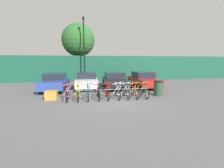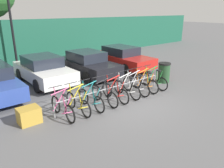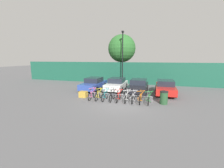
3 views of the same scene
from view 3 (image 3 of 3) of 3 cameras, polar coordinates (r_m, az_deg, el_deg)
name	(u,v)px [view 3 (image 3 of 3)]	position (r m, az deg, el deg)	size (l,w,h in m)	color
ground_plane	(121,103)	(12.12, 3.36, -7.34)	(120.00, 120.00, 0.00)	#59595B
hoarding_wall	(136,73)	(21.05, 9.27, 4.04)	(36.00, 0.16, 3.02)	#19513D
bike_rack	(119,95)	(12.68, 2.81, -4.20)	(5.41, 0.04, 0.57)	gray
bicycle_pink	(92,95)	(13.34, -7.59, -4.13)	(0.68, 1.71, 1.05)	black
bicycle_yellow	(99,95)	(13.10, -5.08, -4.34)	(0.68, 1.71, 1.05)	black
bicycle_teal	(105,96)	(12.91, -2.67, -4.53)	(0.68, 1.71, 1.05)	black
bicycle_black	(112,96)	(12.72, 0.10, -4.73)	(0.68, 1.71, 1.05)	black
bicycle_red	(119,97)	(12.58, 2.55, -4.91)	(0.68, 1.71, 1.05)	black
bicycle_white	(126,97)	(12.44, 5.52, -5.11)	(0.68, 1.71, 1.05)	black
bicycle_silver	(133,98)	(12.35, 8.07, -5.27)	(0.68, 1.71, 1.05)	black
bicycle_orange	(140,98)	(12.29, 10.80, -5.43)	(0.68, 1.71, 1.05)	black
bicycle_green	(149,99)	(12.25, 13.83, -5.59)	(0.68, 1.71, 1.05)	black
car_blue	(94,84)	(17.23, -6.94, 0.10)	(1.91, 4.33, 1.40)	#2D479E
car_white	(117,84)	(16.82, 1.78, -0.07)	(1.91, 4.21, 1.40)	silver
car_black	(138,86)	(16.02, 10.04, -0.71)	(1.91, 4.27, 1.40)	black
car_red	(165,87)	(16.00, 19.64, -1.15)	(1.91, 4.49, 1.40)	red
lamp_post	(122,56)	(20.27, 4.02, 10.67)	(0.24, 0.44, 7.06)	black
trash_bin	(164,98)	(12.47, 19.12, -4.90)	(0.63, 0.63, 1.03)	#234728
cargo_crate	(83,94)	(14.13, -10.88, -3.86)	(0.70, 0.56, 0.55)	#B28C33
tree_behind_hoarding	(122,49)	(23.20, 3.77, 13.27)	(4.13, 4.13, 7.09)	brown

